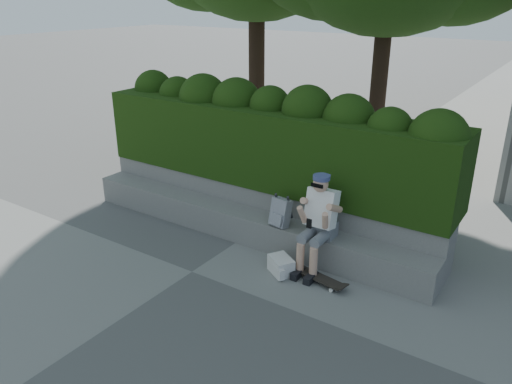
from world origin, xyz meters
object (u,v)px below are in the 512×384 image
Objects in this scene: backpack_ground at (281,265)px; person at (319,219)px; skateboard at (319,278)px; backpack_plaid at (281,212)px.

person is at bearing 81.71° from backpack_ground.
person reaches higher than backpack_ground.
person is at bearing 131.53° from skateboard.
person is 0.67m from backpack_plaid.
person is 0.83m from backpack_ground.
skateboard is 1.11m from backpack_plaid.
backpack_plaid is at bearing 164.97° from skateboard.
backpack_plaid reaches higher than skateboard.
backpack_plaid is 1.14× the size of backpack_ground.
backpack_ground is (-0.54, -0.08, 0.05)m from skateboard.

